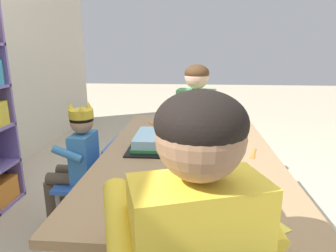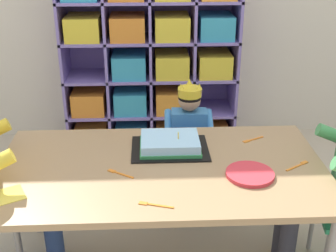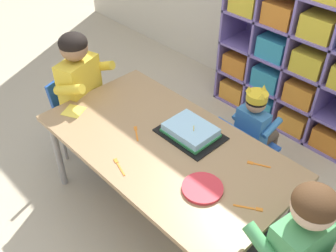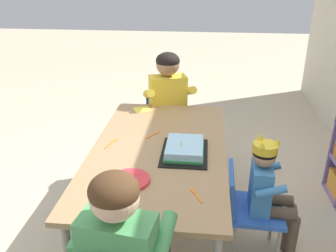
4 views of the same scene
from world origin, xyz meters
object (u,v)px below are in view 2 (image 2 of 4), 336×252
birthday_cake_on_tray (170,144)px  fork_at_table_front_edge (252,140)px  paper_plate_stack (250,174)px  fork_near_child_seat (119,173)px  activity_table (161,175)px  fork_by_napkin (154,205)px  fork_near_cake_tray (298,166)px  classroom_chair_blue (189,157)px  child_with_crown (189,128)px

birthday_cake_on_tray → fork_at_table_front_edge: 0.44m
paper_plate_stack → fork_near_child_seat: bearing=175.5°
activity_table → fork_by_napkin: (-0.04, -0.31, 0.05)m
fork_at_table_front_edge → fork_near_cake_tray: size_ratio=0.95×
birthday_cake_on_tray → classroom_chair_blue: bearing=71.0°
child_with_crown → activity_table: bearing=76.2°
activity_table → birthday_cake_on_tray: 0.19m
classroom_chair_blue → activity_table: bearing=73.8°
fork_near_cake_tray → birthday_cake_on_tray: bearing=-50.7°
fork_at_table_front_edge → fork_near_child_seat: bearing=177.6°
fork_near_cake_tray → classroom_chair_blue: bearing=-84.8°
birthday_cake_on_tray → paper_plate_stack: bearing=-38.1°
fork_by_napkin → fork_near_cake_tray: same height
activity_table → fork_at_table_front_edge: (0.48, 0.25, 0.05)m
classroom_chair_blue → child_with_crown: (0.00, 0.10, 0.15)m
fork_near_cake_tray → fork_by_napkin: bearing=-9.8°
activity_table → paper_plate_stack: paper_plate_stack is taller
classroom_chair_blue → fork_near_child_seat: 0.77m
child_with_crown → fork_by_napkin: child_with_crown is taller
child_with_crown → fork_at_table_front_edge: size_ratio=6.71×
paper_plate_stack → fork_by_napkin: 0.48m
fork_near_cake_tray → fork_near_child_seat: same height
classroom_chair_blue → fork_near_cake_tray: bearing=129.9°
classroom_chair_blue → fork_at_table_front_edge: bearing=135.9°
fork_near_child_seat → fork_by_napkin: bearing=-25.4°
paper_plate_stack → birthday_cake_on_tray: bearing=141.9°
classroom_chair_blue → fork_by_napkin: 0.94m
child_with_crown → birthday_cake_on_tray: bearing=76.5°
birthday_cake_on_tray → fork_by_napkin: bearing=-100.5°
activity_table → classroom_chair_blue: bearing=71.6°
fork_at_table_front_edge → paper_plate_stack: bearing=-130.9°
activity_table → child_with_crown: size_ratio=1.87×
fork_at_table_front_edge → classroom_chair_blue: bearing=106.7°
birthday_cake_on_tray → fork_near_cake_tray: 0.62m
classroom_chair_blue → fork_by_napkin: fork_by_napkin is taller
child_with_crown → fork_at_table_front_edge: (0.29, -0.41, 0.12)m
fork_by_napkin → fork_at_table_front_edge: bearing=64.1°
birthday_cake_on_tray → child_with_crown: bearing=74.4°
fork_near_cake_tray → child_with_crown: bearing=-89.5°
fork_near_cake_tray → fork_near_child_seat: bearing=-30.4°
paper_plate_stack → fork_at_table_front_edge: 0.37m
fork_at_table_front_edge → fork_near_cake_tray: 0.32m
fork_at_table_front_edge → fork_near_cake_tray: (0.16, -0.28, 0.00)m
activity_table → fork_near_cake_tray: (0.64, -0.03, 0.05)m
fork_by_napkin → fork_near_cake_tray: bearing=39.7°
child_with_crown → fork_by_napkin: 1.01m
paper_plate_stack → fork_near_child_seat: 0.59m
fork_near_cake_tray → fork_near_child_seat: size_ratio=1.05×
fork_near_cake_tray → fork_at_table_front_edge: bearing=-92.9°
birthday_cake_on_tray → fork_near_cake_tray: size_ratio=2.96×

